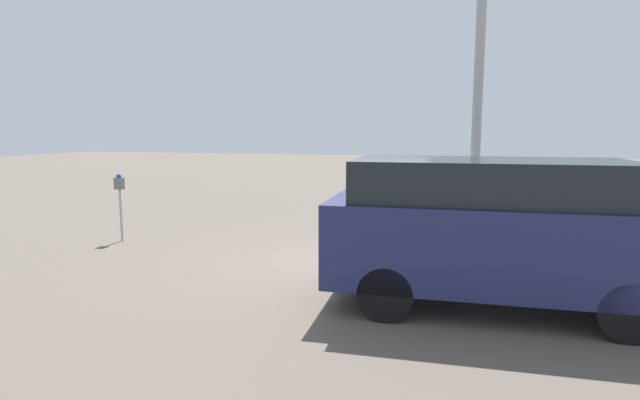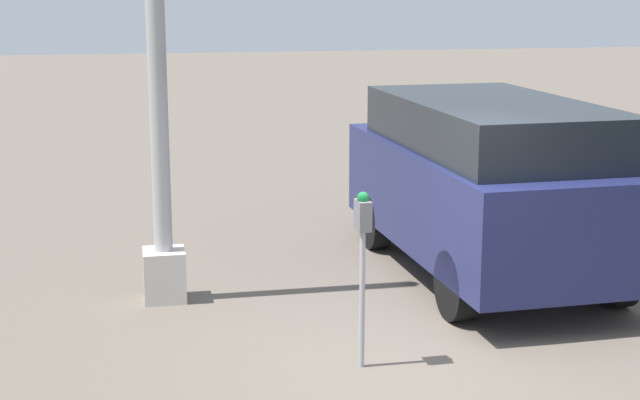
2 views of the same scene
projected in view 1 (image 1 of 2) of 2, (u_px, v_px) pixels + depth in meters
ground_plane at (353, 266)px, 9.04m from camera, size 80.00×80.00×0.00m
parking_meter_near at (352, 198)px, 9.44m from camera, size 0.20×0.12×1.58m
parking_meter_far at (120, 192)px, 10.93m from camera, size 0.20×0.12×1.49m
lamp_post at (475, 155)px, 10.27m from camera, size 0.44×0.44×5.31m
parked_van at (493, 227)px, 6.83m from camera, size 4.60×2.20×2.05m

